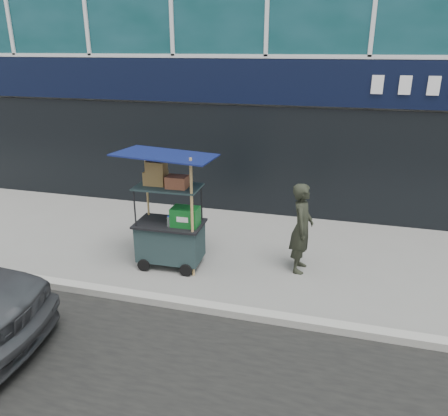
% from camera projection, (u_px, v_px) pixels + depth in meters
% --- Properties ---
extents(ground, '(80.00, 80.00, 0.00)m').
position_uv_depth(ground, '(212.00, 304.00, 6.47)').
color(ground, slate).
rests_on(ground, ground).
extents(curb, '(80.00, 0.18, 0.12)m').
position_uv_depth(curb, '(208.00, 308.00, 6.27)').
color(curb, '#98978F').
rests_on(curb, ground).
extents(vendor_cart, '(1.55, 1.11, 2.05)m').
position_uv_depth(vendor_cart, '(171.00, 227.00, 7.38)').
color(vendor_cart, '#1C2E2F').
rests_on(vendor_cart, ground).
extents(vendor_man, '(0.38, 0.57, 1.53)m').
position_uv_depth(vendor_man, '(302.00, 228.00, 7.21)').
color(vendor_man, black).
rests_on(vendor_man, ground).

